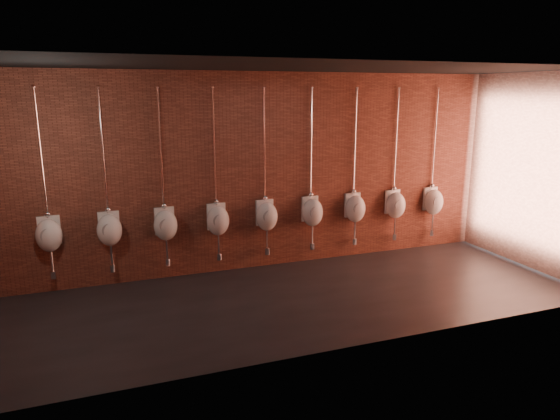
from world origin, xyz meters
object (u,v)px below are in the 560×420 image
(urinal_2, at_px, (165,224))
(urinal_6, at_px, (355,208))
(urinal_1, at_px, (109,229))
(urinal_3, at_px, (218,220))
(urinal_4, at_px, (267,215))
(urinal_8, at_px, (433,201))
(urinal_0, at_px, (49,234))
(urinal_7, at_px, (395,204))
(urinal_5, at_px, (312,211))

(urinal_2, relative_size, urinal_6, 1.00)
(urinal_1, relative_size, urinal_3, 1.00)
(urinal_2, distance_m, urinal_4, 1.63)
(urinal_2, bearing_deg, urinal_8, 0.00)
(urinal_0, relative_size, urinal_4, 1.00)
(urinal_7, bearing_deg, urinal_5, 180.00)
(urinal_0, xyz_separation_m, urinal_2, (1.63, 0.00, 0.00))
(urinal_0, distance_m, urinal_6, 4.90)
(urinal_5, bearing_deg, urinal_2, 180.00)
(urinal_3, distance_m, urinal_5, 1.63)
(urinal_2, xyz_separation_m, urinal_8, (4.90, 0.00, 0.00))
(urinal_3, xyz_separation_m, urinal_8, (4.09, 0.00, 0.00))
(urinal_3, xyz_separation_m, urinal_4, (0.82, 0.00, 0.00))
(urinal_6, height_order, urinal_8, same)
(urinal_0, xyz_separation_m, urinal_7, (5.72, 0.00, 0.00))
(urinal_1, bearing_deg, urinal_6, 0.00)
(urinal_2, bearing_deg, urinal_7, 0.00)
(urinal_5, xyz_separation_m, urinal_7, (1.63, 0.00, 0.00))
(urinal_2, relative_size, urinal_3, 1.00)
(urinal_1, relative_size, urinal_7, 1.00)
(urinal_0, distance_m, urinal_5, 4.09)
(urinal_3, height_order, urinal_4, same)
(urinal_0, bearing_deg, urinal_5, 0.00)
(urinal_2, relative_size, urinal_8, 1.00)
(urinal_1, relative_size, urinal_6, 1.00)
(urinal_5, distance_m, urinal_7, 1.63)
(urinal_0, xyz_separation_m, urinal_8, (6.54, 0.00, 0.00))
(urinal_2, bearing_deg, urinal_5, 0.00)
(urinal_0, relative_size, urinal_6, 1.00)
(urinal_1, height_order, urinal_6, same)
(urinal_5, relative_size, urinal_8, 1.00)
(urinal_0, relative_size, urinal_7, 1.00)
(urinal_2, relative_size, urinal_5, 1.00)
(urinal_3, distance_m, urinal_8, 4.09)
(urinal_8, bearing_deg, urinal_3, 180.00)
(urinal_5, height_order, urinal_8, same)
(urinal_5, height_order, urinal_7, same)
(urinal_2, xyz_separation_m, urinal_6, (3.27, 0.00, 0.00))
(urinal_0, xyz_separation_m, urinal_6, (4.90, 0.00, 0.00))
(urinal_2, xyz_separation_m, urinal_7, (4.09, 0.00, 0.00))
(urinal_4, xyz_separation_m, urinal_7, (2.45, 0.00, 0.00))
(urinal_6, bearing_deg, urinal_8, 0.00)
(urinal_8, bearing_deg, urinal_4, 180.00)
(urinal_5, bearing_deg, urinal_1, 180.00)
(urinal_6, bearing_deg, urinal_5, 180.00)
(urinal_6, xyz_separation_m, urinal_8, (1.63, 0.00, 0.00))
(urinal_2, height_order, urinal_6, same)
(urinal_6, xyz_separation_m, urinal_7, (0.82, 0.00, 0.00))
(urinal_0, xyz_separation_m, urinal_1, (0.82, 0.00, 0.00))
(urinal_3, height_order, urinal_6, same)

